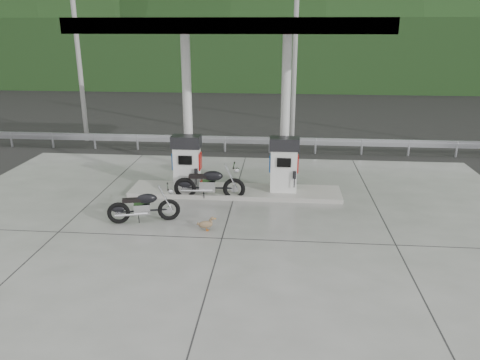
# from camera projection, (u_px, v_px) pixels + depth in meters

# --- Properties ---
(ground) EXTENTS (160.00, 160.00, 0.00)m
(ground) POSITION_uv_depth(u_px,v_px,m) (226.00, 224.00, 13.32)
(ground) COLOR black
(ground) RESTS_ON ground
(forecourt_apron) EXTENTS (18.00, 14.00, 0.02)m
(forecourt_apron) POSITION_uv_depth(u_px,v_px,m) (226.00, 224.00, 13.31)
(forecourt_apron) COLOR slate
(forecourt_apron) RESTS_ON ground
(pump_island) EXTENTS (7.00, 1.40, 0.15)m
(pump_island) POSITION_uv_depth(u_px,v_px,m) (235.00, 191.00, 15.65)
(pump_island) COLOR #9F9C94
(pump_island) RESTS_ON forecourt_apron
(gas_pump_left) EXTENTS (0.95, 0.55, 1.80)m
(gas_pump_left) POSITION_uv_depth(u_px,v_px,m) (187.00, 162.00, 15.48)
(gas_pump_left) COLOR silver
(gas_pump_left) RESTS_ON pump_island
(gas_pump_right) EXTENTS (0.95, 0.55, 1.80)m
(gas_pump_right) POSITION_uv_depth(u_px,v_px,m) (284.00, 165.00, 15.21)
(gas_pump_right) COLOR silver
(gas_pump_right) RESTS_ON pump_island
(canopy_column_left) EXTENTS (0.30, 0.30, 5.00)m
(canopy_column_left) POSITION_uv_depth(u_px,v_px,m) (188.00, 112.00, 15.35)
(canopy_column_left) COLOR silver
(canopy_column_left) RESTS_ON pump_island
(canopy_column_right) EXTENTS (0.30, 0.30, 5.00)m
(canopy_column_right) POSITION_uv_depth(u_px,v_px,m) (285.00, 114.00, 15.08)
(canopy_column_right) COLOR silver
(canopy_column_right) RESTS_ON pump_island
(canopy_roof) EXTENTS (8.50, 5.00, 0.40)m
(canopy_roof) POSITION_uv_depth(u_px,v_px,m) (234.00, 26.00, 13.99)
(canopy_roof) COLOR silver
(canopy_roof) RESTS_ON canopy_column_left
(guardrail) EXTENTS (26.00, 0.16, 1.42)m
(guardrail) POSITION_uv_depth(u_px,v_px,m) (247.00, 137.00, 20.66)
(guardrail) COLOR #A3A4AB
(guardrail) RESTS_ON ground
(road) EXTENTS (60.00, 7.00, 0.01)m
(road) POSITION_uv_depth(u_px,v_px,m) (252.00, 135.00, 24.19)
(road) COLOR black
(road) RESTS_ON ground
(utility_pole_a) EXTENTS (0.22, 0.22, 8.00)m
(utility_pole_a) POSITION_uv_depth(u_px,v_px,m) (79.00, 57.00, 21.72)
(utility_pole_a) COLOR gray
(utility_pole_a) RESTS_ON ground
(utility_pole_b) EXTENTS (0.22, 0.22, 8.00)m
(utility_pole_b) POSITION_uv_depth(u_px,v_px,m) (295.00, 58.00, 20.87)
(utility_pole_b) COLOR gray
(utility_pole_b) RESTS_ON ground
(tree_band) EXTENTS (80.00, 6.00, 6.00)m
(tree_band) POSITION_uv_depth(u_px,v_px,m) (266.00, 54.00, 40.74)
(tree_band) COLOR black
(tree_band) RESTS_ON ground
(forested_hills) EXTENTS (100.00, 40.00, 140.00)m
(forested_hills) POSITION_uv_depth(u_px,v_px,m) (273.00, 63.00, 70.06)
(forested_hills) COLOR black
(forested_hills) RESTS_ON ground
(motorcycle_left) EXTENTS (2.01, 1.08, 0.91)m
(motorcycle_left) POSITION_uv_depth(u_px,v_px,m) (144.00, 207.00, 13.29)
(motorcycle_left) COLOR black
(motorcycle_left) RESTS_ON forecourt_apron
(motorcycle_right) EXTENTS (2.19, 0.78, 1.02)m
(motorcycle_right) POSITION_uv_depth(u_px,v_px,m) (209.00, 184.00, 15.04)
(motorcycle_right) COLOR black
(motorcycle_right) RESTS_ON forecourt_apron
(duck) EXTENTS (0.49, 0.23, 0.34)m
(duck) POSITION_uv_depth(u_px,v_px,m) (206.00, 225.00, 12.79)
(duck) COLOR brown
(duck) RESTS_ON forecourt_apron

